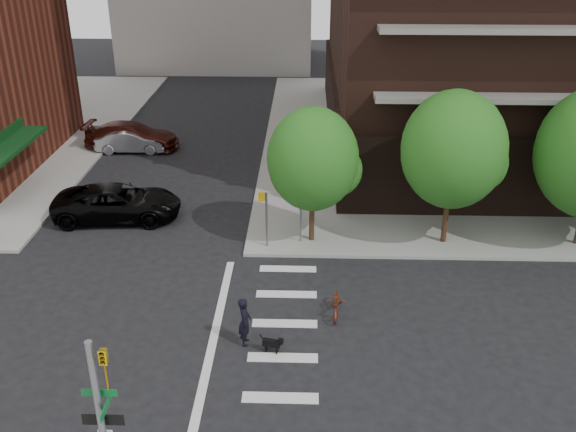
{
  "coord_description": "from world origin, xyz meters",
  "views": [
    {
      "loc": [
        3.72,
        -17.61,
        13.74
      ],
      "look_at": [
        3.0,
        6.0,
        2.5
      ],
      "focal_mm": 40.0,
      "sensor_mm": 36.0,
      "label": 1
    }
  ],
  "objects_px": {
    "parked_car_black": "(118,203)",
    "dog_walker": "(245,322)",
    "parked_car_silver": "(132,141)",
    "scooter": "(336,303)",
    "parked_car_maroon": "(132,136)"
  },
  "relations": [
    {
      "from": "parked_car_silver",
      "to": "scooter",
      "type": "bearing_deg",
      "value": -147.59
    },
    {
      "from": "scooter",
      "to": "parked_car_silver",
      "type": "bearing_deg",
      "value": 127.96
    },
    {
      "from": "parked_car_black",
      "to": "scooter",
      "type": "relative_size",
      "value": 3.4
    },
    {
      "from": "parked_car_black",
      "to": "parked_car_silver",
      "type": "distance_m",
      "value": 9.9
    },
    {
      "from": "parked_car_silver",
      "to": "parked_car_maroon",
      "type": "bearing_deg",
      "value": 7.73
    },
    {
      "from": "parked_car_maroon",
      "to": "dog_walker",
      "type": "bearing_deg",
      "value": -153.44
    },
    {
      "from": "scooter",
      "to": "parked_car_maroon",
      "type": "bearing_deg",
      "value": 127.36
    },
    {
      "from": "parked_car_silver",
      "to": "scooter",
      "type": "distance_m",
      "value": 21.55
    },
    {
      "from": "parked_car_silver",
      "to": "dog_walker",
      "type": "bearing_deg",
      "value": -157.63
    },
    {
      "from": "dog_walker",
      "to": "parked_car_silver",
      "type": "bearing_deg",
      "value": 20.38
    },
    {
      "from": "parked_car_maroon",
      "to": "dog_walker",
      "type": "distance_m",
      "value": 22.13
    },
    {
      "from": "scooter",
      "to": "dog_walker",
      "type": "distance_m",
      "value": 3.8
    },
    {
      "from": "parked_car_maroon",
      "to": "dog_walker",
      "type": "relative_size",
      "value": 3.22
    },
    {
      "from": "parked_car_black",
      "to": "parked_car_silver",
      "type": "xyz_separation_m",
      "value": [
        -1.78,
        9.73,
        -0.13
      ]
    },
    {
      "from": "parked_car_black",
      "to": "dog_walker",
      "type": "relative_size",
      "value": 3.35
    }
  ]
}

